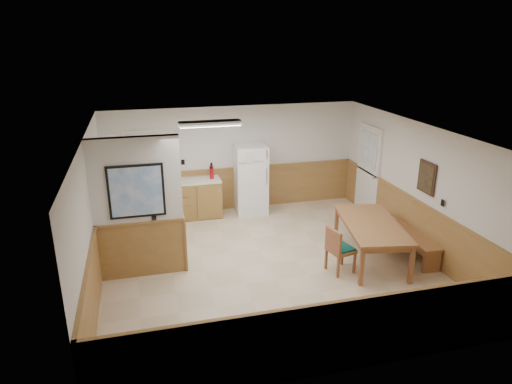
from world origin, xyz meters
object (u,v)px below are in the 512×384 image
object	(u,v)px
dining_bench	(410,237)
dining_table	(372,227)
fire_extinguisher	(212,172)
refrigerator	(251,179)
soap_bottle	(135,180)
dining_chair	(337,247)

from	to	relation	value
dining_bench	dining_table	bearing A→B (deg)	-174.65
dining_table	fire_extinguisher	distance (m)	3.91
dining_bench	fire_extinguisher	xyz separation A→B (m)	(-3.39, 2.93, 0.72)
refrigerator	fire_extinguisher	xyz separation A→B (m)	(-0.92, 0.03, 0.25)
soap_bottle	dining_table	bearing A→B (deg)	-35.14
dining_table	fire_extinguisher	xyz separation A→B (m)	(-2.51, 2.97, 0.41)
dining_table	dining_chair	world-z (taller)	dining_chair
refrigerator	dining_bench	world-z (taller)	refrigerator
dining_bench	soap_bottle	bearing A→B (deg)	152.74
fire_extinguisher	soap_bottle	bearing A→B (deg)	155.52
dining_table	dining_chair	distance (m)	0.88
dining_bench	dining_chair	world-z (taller)	dining_chair
soap_bottle	refrigerator	bearing A→B (deg)	-0.75
refrigerator	dining_chair	bearing A→B (deg)	-73.65
refrigerator	dining_chair	size ratio (longest dim) A/B	1.93
dining_bench	soap_bottle	distance (m)	5.91
fire_extinguisher	soap_bottle	xyz separation A→B (m)	(-1.71, 0.00, -0.05)
fire_extinguisher	dining_table	bearing A→B (deg)	-74.23
refrigerator	fire_extinguisher	size ratio (longest dim) A/B	4.33
dining_table	soap_bottle	world-z (taller)	soap_bottle
dining_chair	fire_extinguisher	bearing A→B (deg)	105.07
refrigerator	dining_table	xyz separation A→B (m)	(1.59, -2.93, -0.16)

